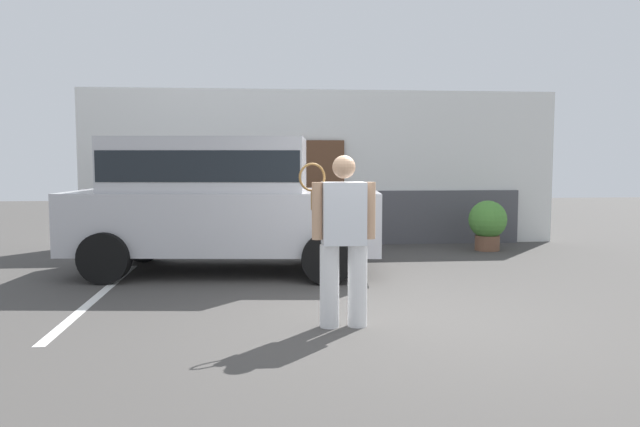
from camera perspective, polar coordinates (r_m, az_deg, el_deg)
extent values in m
plane|color=#423F3D|center=(6.89, 5.41, -9.58)|extent=(40.00, 40.00, 0.00)
cube|color=silver|center=(8.48, -19.53, -7.05)|extent=(0.12, 4.40, 0.01)
cube|color=white|center=(12.69, 0.27, 4.21)|extent=(9.58, 0.30, 3.10)
cube|color=#4C4C51|center=(12.54, 0.36, -0.42)|extent=(8.05, 0.10, 1.09)
cube|color=brown|center=(12.48, 0.15, 1.88)|extent=(0.90, 0.06, 2.10)
cube|color=#B7B7BC|center=(9.66, -8.56, -0.58)|extent=(4.78, 2.38, 0.90)
cube|color=#B7B7BC|center=(9.66, -10.09, 4.45)|extent=(3.07, 2.06, 0.80)
cube|color=black|center=(9.66, -10.09, 4.33)|extent=(3.01, 2.07, 0.44)
cylinder|color=black|center=(10.53, 0.67, -2.47)|extent=(0.74, 0.33, 0.72)
cylinder|color=black|center=(8.65, 0.69, -4.12)|extent=(0.74, 0.33, 0.72)
cylinder|color=black|center=(10.97, -15.76, -2.36)|extent=(0.74, 0.33, 0.72)
cylinder|color=black|center=(9.18, -19.09, -3.86)|extent=(0.74, 0.33, 0.72)
cylinder|color=white|center=(6.51, 3.44, -6.56)|extent=(0.20, 0.20, 0.86)
cylinder|color=white|center=(6.46, 0.87, -6.63)|extent=(0.20, 0.20, 0.86)
cube|color=silver|center=(6.37, 2.18, 0.01)|extent=(0.44, 0.28, 0.64)
sphere|color=tan|center=(6.35, 2.20, 4.27)|extent=(0.24, 0.24, 0.24)
cylinder|color=tan|center=(6.42, 4.60, 0.28)|extent=(0.11, 0.11, 0.58)
cylinder|color=tan|center=(6.34, -0.27, 0.23)|extent=(0.11, 0.11, 0.58)
torus|color=olive|center=(6.36, -0.72, 3.34)|extent=(0.29, 0.11, 0.29)
cylinder|color=olive|center=(6.37, -0.72, 1.22)|extent=(0.03, 0.03, 0.20)
cylinder|color=brown|center=(12.27, 15.02, -2.60)|extent=(0.46, 0.46, 0.28)
sphere|color=#4C8C38|center=(12.22, 15.07, -0.53)|extent=(0.72, 0.72, 0.72)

